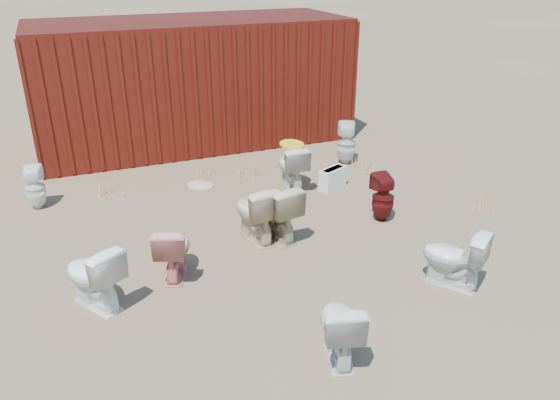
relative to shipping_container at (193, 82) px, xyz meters
name	(u,v)px	position (x,y,z in m)	size (l,w,h in m)	color
ground	(298,257)	(0.00, -5.20, -1.20)	(100.00, 100.00, 0.00)	brown
shipping_container	(193,82)	(0.00, 0.00, 0.00)	(6.00, 2.40, 2.40)	#50140D
toilet_front_a	(93,276)	(-2.48, -5.33, -0.82)	(0.43, 0.75, 0.76)	white
toilet_front_pink	(174,250)	(-1.54, -5.03, -0.85)	(0.39, 0.68, 0.70)	#E48884
toilet_front_c	(339,327)	(-0.40, -7.08, -0.85)	(0.39, 0.69, 0.70)	silver
toilet_front_maroon	(383,198)	(1.56, -4.69, -0.85)	(0.32, 0.33, 0.71)	#540E0E
toilet_front_e	(453,258)	(1.40, -6.46, -0.84)	(0.40, 0.71, 0.72)	white
toilet_back_a	(35,188)	(-3.08, -2.35, -0.87)	(0.30, 0.31, 0.67)	white
toilet_back_beige_left	(255,212)	(-0.34, -4.54, -0.80)	(0.45, 0.79, 0.81)	beige
toilet_back_beige_right	(276,211)	(-0.06, -4.61, -0.80)	(0.45, 0.78, 0.80)	#BFB08C
toilet_back_yellowlid	(292,167)	(0.82, -3.10, -0.83)	(0.42, 0.73, 0.75)	silver
toilet_back_e	(346,143)	(2.19, -2.42, -0.81)	(0.35, 0.35, 0.77)	silver
yellow_lid	(292,144)	(0.82, -3.10, -0.44)	(0.38, 0.47, 0.03)	gold
loose_tank	(333,178)	(1.43, -3.38, -1.02)	(0.50, 0.20, 0.35)	white
loose_lid_near	(290,205)	(0.53, -3.73, -1.19)	(0.38, 0.49, 0.02)	beige
loose_lid_far	(200,185)	(-0.57, -2.47, -1.19)	(0.36, 0.47, 0.02)	#C9B291
weed_clump_a	(110,189)	(-2.00, -2.36, -1.06)	(0.36, 0.36, 0.29)	tan
weed_clump_b	(245,170)	(0.26, -2.36, -1.07)	(0.32, 0.32, 0.26)	tan
weed_clump_c	(362,161)	(2.34, -2.76, -1.06)	(0.36, 0.36, 0.29)	tan
weed_clump_d	(201,171)	(-0.45, -2.09, -1.08)	(0.30, 0.30, 0.24)	tan
weed_clump_e	(292,151)	(1.36, -1.88, -1.03)	(0.34, 0.34, 0.34)	tan
weed_clump_f	(482,203)	(3.13, -4.99, -1.08)	(0.28, 0.28, 0.24)	tan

